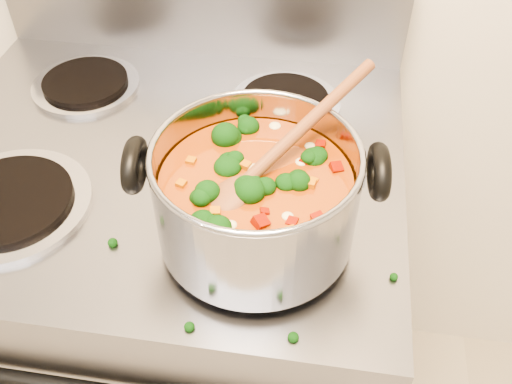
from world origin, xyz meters
TOP-DOWN VIEW (x-y plane):
  - electric_range at (0.03, 1.16)m, footprint 0.74×0.67m
  - stockpot at (0.20, 1.00)m, footprint 0.31×0.25m
  - wooden_spoon at (0.22, 1.02)m, footprint 0.20×0.25m
  - cooktop_crumbs at (0.16, 1.05)m, footprint 0.31×0.26m

SIDE VIEW (x-z plane):
  - electric_range at x=0.03m, z-range -0.07..1.01m
  - cooktop_crumbs at x=0.16m, z-range 0.92..0.93m
  - stockpot at x=0.20m, z-range 0.93..1.08m
  - wooden_spoon at x=0.22m, z-range 1.00..1.10m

